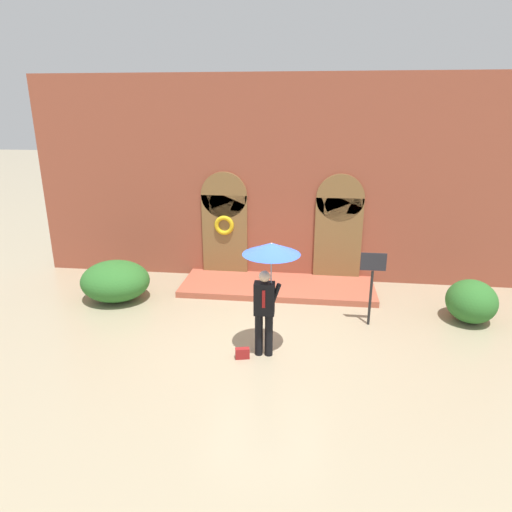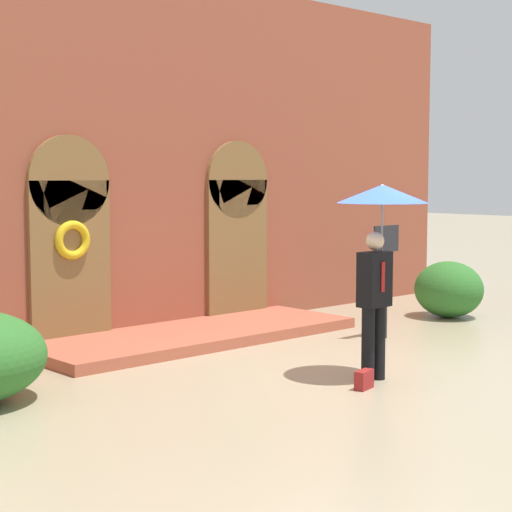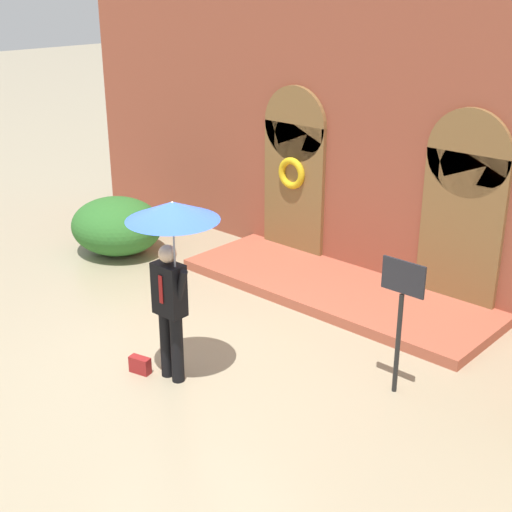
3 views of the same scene
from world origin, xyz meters
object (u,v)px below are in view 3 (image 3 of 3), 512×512
sign_post (401,305)px  shrub_left (117,226)px  person_with_umbrella (172,238)px  handbag (140,365)px

sign_post → shrub_left: (-6.32, 0.65, -0.65)m
person_with_umbrella → handbag: bearing=-158.3°
shrub_left → handbag: bearing=-33.9°
shrub_left → person_with_umbrella: bearing=-28.5°
sign_post → handbag: bearing=-145.4°
person_with_umbrella → shrub_left: (-4.17, 2.27, -1.40)m
person_with_umbrella → handbag: size_ratio=8.44×
handbag → sign_post: (2.65, 1.82, 1.05)m
handbag → shrub_left: size_ratio=0.16×
person_with_umbrella → handbag: (-0.50, -0.20, -1.80)m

